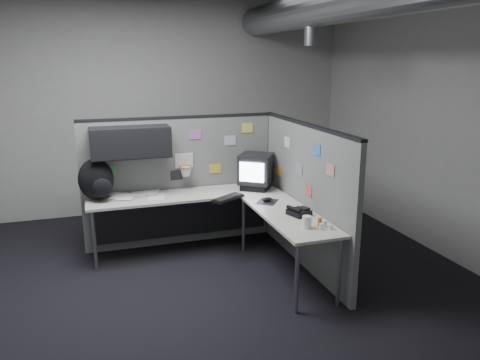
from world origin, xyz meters
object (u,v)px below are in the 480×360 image
object	(u,v)px
keyboard	(228,198)
phone	(299,212)
desk	(211,208)
backpack	(97,180)
monitor	(256,171)

from	to	relation	value
keyboard	phone	xyz separation A→B (m)	(0.54, -0.76, 0.02)
desk	keyboard	size ratio (longest dim) A/B	5.26
desk	phone	bearing A→B (deg)	-50.26
phone	backpack	world-z (taller)	backpack
keyboard	monitor	bearing A→B (deg)	48.06
monitor	phone	xyz separation A→B (m)	(0.07, -1.11, -0.19)
monitor	phone	size ratio (longest dim) A/B	2.08
desk	monitor	distance (m)	0.77
phone	backpack	xyz separation A→B (m)	(-1.96, 1.21, 0.20)
desk	keyboard	world-z (taller)	keyboard
monitor	keyboard	bearing A→B (deg)	-153.57
monitor	desk	bearing A→B (deg)	-168.70
phone	backpack	bearing A→B (deg)	140.24
monitor	phone	distance (m)	1.13
monitor	backpack	bearing A→B (deg)	166.54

